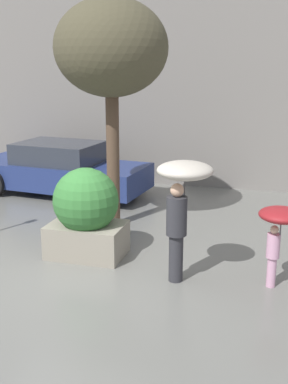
{
  "coord_description": "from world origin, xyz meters",
  "views": [
    {
      "loc": [
        3.16,
        -6.37,
        3.27
      ],
      "look_at": [
        0.91,
        1.6,
        1.05
      ],
      "focal_mm": 45.0,
      "sensor_mm": 36.0,
      "label": 1
    }
  ],
  "objects_px": {
    "parked_car_near": "(60,170)",
    "street_tree": "(111,50)",
    "planter_box": "(86,213)",
    "person_child": "(280,224)",
    "person_adult": "(182,191)"
  },
  "relations": [
    {
      "from": "person_child",
      "to": "street_tree",
      "type": "xyz_separation_m",
      "value": [
        -3.3,
        2.1,
        2.49
      ]
    },
    {
      "from": "planter_box",
      "to": "parked_car_near",
      "type": "relative_size",
      "value": 0.33
    },
    {
      "from": "person_adult",
      "to": "person_child",
      "type": "distance_m",
      "value": 1.5
    },
    {
      "from": "person_child",
      "to": "street_tree",
      "type": "distance_m",
      "value": 4.64
    },
    {
      "from": "planter_box",
      "to": "street_tree",
      "type": "bearing_deg",
      "value": 93.21
    },
    {
      "from": "planter_box",
      "to": "person_adult",
      "type": "distance_m",
      "value": 1.95
    },
    {
      "from": "person_child",
      "to": "parked_car_near",
      "type": "relative_size",
      "value": 0.27
    },
    {
      "from": "parked_car_near",
      "to": "street_tree",
      "type": "distance_m",
      "value": 4.17
    },
    {
      "from": "planter_box",
      "to": "street_tree",
      "type": "xyz_separation_m",
      "value": [
        -0.09,
        1.69,
        2.74
      ]
    },
    {
      "from": "person_adult",
      "to": "parked_car_near",
      "type": "height_order",
      "value": "person_adult"
    },
    {
      "from": "street_tree",
      "to": "parked_car_near",
      "type": "bearing_deg",
      "value": 136.95
    },
    {
      "from": "person_adult",
      "to": "street_tree",
      "type": "relative_size",
      "value": 0.42
    },
    {
      "from": "person_child",
      "to": "parked_car_near",
      "type": "xyz_separation_m",
      "value": [
        -5.49,
        4.15,
        -0.4
      ]
    },
    {
      "from": "planter_box",
      "to": "person_child",
      "type": "relative_size",
      "value": 1.25
    },
    {
      "from": "person_adult",
      "to": "person_child",
      "type": "bearing_deg",
      "value": -46.06
    }
  ]
}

